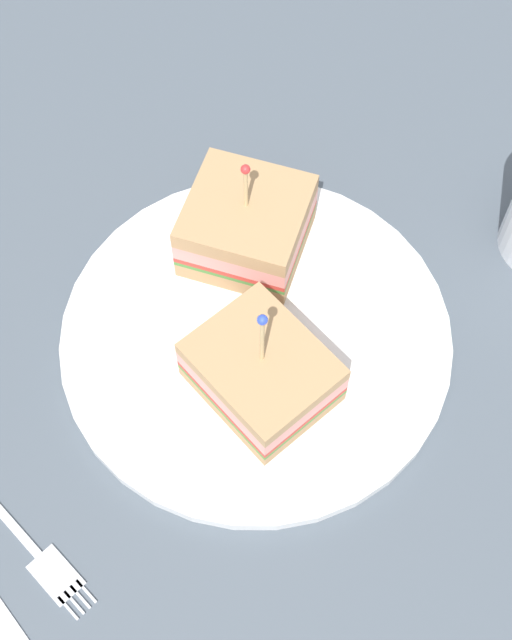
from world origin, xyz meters
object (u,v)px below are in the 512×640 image
at_px(sandwich_half_back, 253,225).
at_px(fork, 41,558).
at_px(plate, 256,336).
at_px(sandwich_half_front, 259,372).

xyz_separation_m(sandwich_half_back, fork, (0.23, -0.16, -0.04)).
distance_m(sandwich_half_back, fork, 0.28).
distance_m(plate, sandwich_half_back, 0.08).
bearing_deg(plate, fork, -46.20).
bearing_deg(fork, sandwich_half_front, 124.63).
bearing_deg(sandwich_half_back, plate, -3.51).
xyz_separation_m(sandwich_half_front, sandwich_half_back, (-0.12, 0.01, 0.00)).
relative_size(sandwich_half_front, sandwich_half_back, 1.06).
bearing_deg(plate, sandwich_half_front, -2.29).
xyz_separation_m(plate, sandwich_half_front, (0.04, -0.00, 0.03)).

